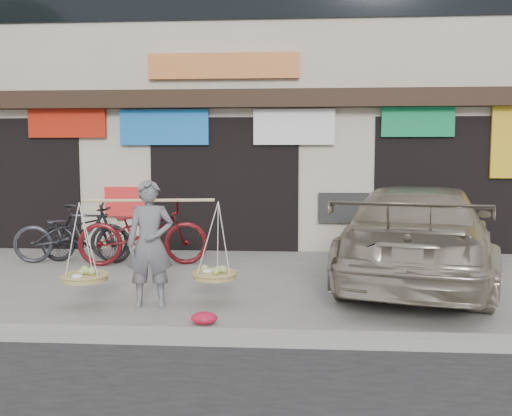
# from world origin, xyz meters

# --- Properties ---
(ground) EXTENTS (70.00, 70.00, 0.00)m
(ground) POSITION_xyz_m (0.00, 0.00, 0.00)
(ground) COLOR gray
(ground) RESTS_ON ground
(kerb) EXTENTS (70.00, 0.25, 0.12)m
(kerb) POSITION_xyz_m (0.00, -2.00, 0.06)
(kerb) COLOR gray
(kerb) RESTS_ON ground
(shophouse_block) EXTENTS (14.00, 6.32, 7.00)m
(shophouse_block) POSITION_xyz_m (-0.00, 6.42, 3.45)
(shophouse_block) COLOR #C2B59D
(shophouse_block) RESTS_ON ground
(street_vendor) EXTENTS (2.19, 0.80, 1.62)m
(street_vendor) POSITION_xyz_m (-0.43, -0.67, 0.75)
(street_vendor) COLOR slate
(street_vendor) RESTS_ON ground
(bike_0) EXTENTS (2.13, 1.19, 1.06)m
(bike_0) POSITION_xyz_m (-2.64, 2.14, 0.53)
(bike_0) COLOR #28282D
(bike_0) RESTS_ON ground
(bike_1) EXTENTS (1.80, 0.64, 1.06)m
(bike_1) POSITION_xyz_m (-2.36, 2.08, 0.53)
(bike_1) COLOR black
(bike_1) RESTS_ON ground
(bike_2) EXTENTS (2.36, 1.18, 1.19)m
(bike_2) POSITION_xyz_m (-1.24, 1.92, 0.59)
(bike_2) COLOR #510D11
(bike_2) RESTS_ON ground
(suv) EXTENTS (3.40, 5.48, 1.48)m
(suv) POSITION_xyz_m (3.32, 0.96, 0.74)
(suv) COLOR #A59985
(suv) RESTS_ON ground
(red_bag) EXTENTS (0.31, 0.25, 0.14)m
(red_bag) POSITION_xyz_m (0.38, -1.38, 0.07)
(red_bag) COLOR red
(red_bag) RESTS_ON ground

